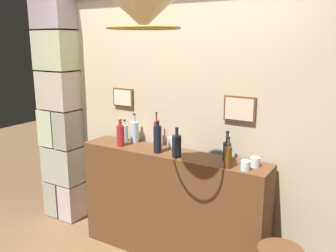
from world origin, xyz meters
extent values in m
cube|color=#BCAD8E|center=(0.00, 1.10, 1.28)|extent=(3.03, 0.08, 2.56)
cube|color=brown|center=(-0.67, 1.05, 1.43)|extent=(0.24, 0.03, 0.18)
cube|color=beige|center=(-0.67, 1.03, 1.43)|extent=(0.21, 0.01, 0.15)
cube|color=brown|center=(0.55, 1.05, 1.43)|extent=(0.27, 0.03, 0.21)
cube|color=beige|center=(0.55, 1.03, 1.43)|extent=(0.24, 0.01, 0.18)
cube|color=#9C9E89|center=(-1.56, 0.95, 0.21)|extent=(0.21, 0.33, 0.40)
cube|color=#C0A8AE|center=(-1.34, 0.95, 0.21)|extent=(0.20, 0.33, 0.40)
cube|color=#A4A595|center=(-1.45, 0.95, 0.63)|extent=(0.43, 0.33, 0.40)
cube|color=#B7C59D|center=(-1.56, 0.95, 1.04)|extent=(0.23, 0.33, 0.40)
cube|color=gray|center=(-1.34, 0.95, 1.04)|extent=(0.20, 0.33, 0.40)
cube|color=#B6A998|center=(-1.45, 0.95, 1.46)|extent=(0.42, 0.33, 0.40)
cube|color=#B0B690|center=(-1.45, 0.95, 1.88)|extent=(0.43, 0.33, 0.40)
cube|color=gray|center=(-1.45, 0.95, 2.30)|extent=(0.43, 0.33, 0.40)
cube|color=brown|center=(0.00, 0.86, 0.51)|extent=(1.77, 0.33, 1.02)
cylinder|color=black|center=(-0.10, 0.80, 1.14)|extent=(0.07, 0.07, 0.24)
cylinder|color=black|center=(-0.10, 0.80, 1.28)|extent=(0.03, 0.03, 0.04)
cylinder|color=maroon|center=(-0.10, 0.80, 1.30)|extent=(0.04, 0.04, 0.01)
cylinder|color=#A8CCE1|center=(-0.47, 0.96, 1.12)|extent=(0.08, 0.08, 0.20)
cylinder|color=#A8CCE1|center=(-0.47, 0.96, 1.25)|extent=(0.03, 0.03, 0.07)
cylinder|color=maroon|center=(-0.47, 0.96, 1.30)|extent=(0.03, 0.03, 0.01)
cylinder|color=#AAB6BE|center=(-0.58, 0.95, 1.10)|extent=(0.06, 0.06, 0.16)
cylinder|color=#AAB6BE|center=(-0.58, 0.95, 1.20)|extent=(0.02, 0.02, 0.04)
cylinder|color=black|center=(-0.58, 0.95, 1.22)|extent=(0.02, 0.02, 0.01)
cylinder|color=#A42025|center=(-0.51, 0.79, 1.11)|extent=(0.07, 0.07, 0.20)
cylinder|color=#A42025|center=(-0.51, 0.79, 1.24)|extent=(0.03, 0.03, 0.06)
cylinder|color=#B7932D|center=(-0.51, 0.79, 1.28)|extent=(0.04, 0.04, 0.01)
cylinder|color=maroon|center=(-0.21, 0.95, 1.13)|extent=(0.05, 0.05, 0.24)
cylinder|color=maroon|center=(-0.21, 0.95, 1.29)|extent=(0.02, 0.02, 0.08)
cylinder|color=black|center=(-0.21, 0.95, 1.34)|extent=(0.02, 0.02, 0.01)
cylinder|color=navy|center=(0.50, 0.92, 1.09)|extent=(0.07, 0.07, 0.15)
cylinder|color=navy|center=(0.50, 0.92, 1.21)|extent=(0.03, 0.03, 0.08)
cylinder|color=black|center=(0.50, 0.92, 1.26)|extent=(0.03, 0.03, 0.01)
cylinder|color=#5F3712|center=(0.58, 0.74, 1.10)|extent=(0.06, 0.06, 0.17)
cylinder|color=#5F3712|center=(0.58, 0.74, 1.22)|extent=(0.02, 0.02, 0.07)
cylinder|color=black|center=(0.58, 0.74, 1.26)|extent=(0.02, 0.02, 0.01)
cylinder|color=black|center=(0.11, 0.77, 1.11)|extent=(0.08, 0.08, 0.19)
cylinder|color=black|center=(0.11, 0.77, 1.23)|extent=(0.03, 0.03, 0.06)
cylinder|color=black|center=(0.11, 0.77, 1.27)|extent=(0.03, 0.03, 0.01)
cylinder|color=silver|center=(0.71, 0.77, 1.05)|extent=(0.07, 0.07, 0.07)
cylinder|color=silver|center=(0.75, 0.88, 1.05)|extent=(0.08, 0.08, 0.08)
cylinder|color=silver|center=(-0.05, 0.97, 1.07)|extent=(0.07, 0.07, 0.10)
cone|color=beige|center=(0.23, 0.14, 2.15)|extent=(0.46, 0.46, 0.20)
torus|color=#AD8433|center=(0.23, 0.14, 2.05)|extent=(0.46, 0.46, 0.02)
camera|label=1|loc=(1.56, -1.76, 1.97)|focal=38.63mm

